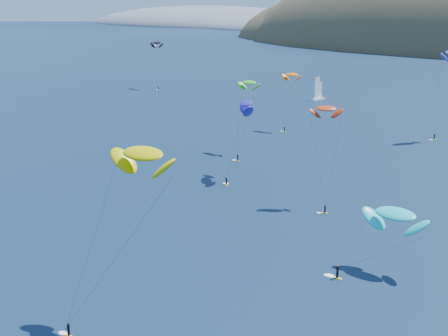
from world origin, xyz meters
TOP-DOWN VIEW (x-y plane):
  - headland at (-445.26, 750.08)m, footprint 460.00×250.00m
  - sailboat at (-53.42, 216.39)m, footprint 9.09×7.78m
  - kitesurfer_1 at (-36.42, 158.07)m, footprint 6.66×5.91m
  - kitesurfer_2 at (3.08, 38.18)m, footprint 10.82×12.43m
  - kitesurfer_3 at (-33.32, 126.16)m, footprint 7.62×13.30m
  - kitesurfer_5 at (26.22, 70.97)m, footprint 12.12×11.02m
  - kitesurfer_9 at (3.14, 95.52)m, footprint 7.48×9.46m
  - kitesurfer_10 at (-20.93, 104.20)m, footprint 9.18×15.12m
  - kitesurfer_12 at (-131.20, 207.75)m, footprint 9.12×7.88m

SIDE VIEW (x-z plane):
  - headland at x=-445.26m, z-range -33.36..26.64m
  - sailboat at x=-53.42m, z-range -4.57..6.42m
  - kitesurfer_5 at x=26.22m, z-range 3.26..15.53m
  - kitesurfer_10 at x=-20.93m, z-range 7.54..27.90m
  - kitesurfer_1 at x=-36.42m, z-range 7.95..27.66m
  - kitesurfer_3 at x=-33.32m, z-range 8.59..29.68m
  - kitesurfer_9 at x=3.14m, z-range 9.09..31.10m
  - kitesurfer_12 at x=-131.20m, z-range 9.32..32.36m
  - kitesurfer_2 at x=3.08m, z-range 10.10..35.80m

